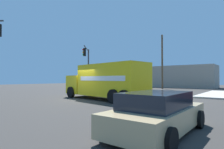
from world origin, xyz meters
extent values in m
plane|color=#33302D|center=(0.00, 0.00, 0.00)|extent=(100.00, 100.00, 0.00)
cube|color=yellow|center=(2.11, 0.81, 1.64)|extent=(6.49, 3.36, 2.59)
cube|color=yellow|center=(-2.04, 1.48, 1.20)|extent=(2.26, 2.67, 1.70)
cube|color=black|center=(-2.88, 1.62, 1.54)|extent=(0.40, 2.00, 0.88)
cube|color=#B2B2B7|center=(5.06, 0.33, 0.19)|extent=(0.57, 2.31, 0.21)
cube|color=white|center=(1.91, -0.39, 1.77)|extent=(5.13, 0.85, 0.36)
cube|color=white|center=(2.30, 2.00, 1.77)|extent=(5.13, 0.85, 0.36)
cylinder|color=black|center=(-2.18, 0.25, 0.50)|extent=(1.03, 0.44, 1.00)
cylinder|color=black|center=(-1.79, 2.70, 0.50)|extent=(1.03, 0.44, 1.00)
cylinder|color=black|center=(3.38, -0.66, 0.50)|extent=(1.03, 0.44, 1.00)
cylinder|color=black|center=(3.78, 1.79, 0.50)|extent=(1.03, 0.44, 1.00)
cylinder|color=black|center=(4.42, -0.82, 0.50)|extent=(1.03, 0.44, 1.00)
cylinder|color=black|center=(4.82, 1.63, 0.50)|extent=(1.03, 0.44, 1.00)
cylinder|color=#38383D|center=(-7.46, 7.90, 2.97)|extent=(0.20, 0.20, 5.94)
cylinder|color=#38383D|center=(-6.09, 6.15, 5.69)|extent=(2.84, 3.58, 0.12)
cylinder|color=#38383D|center=(-4.93, 4.67, 5.57)|extent=(0.03, 0.03, 0.25)
cube|color=black|center=(-4.93, 4.67, 4.97)|extent=(0.42, 0.42, 0.95)
sphere|color=red|center=(-5.08, 4.56, 5.28)|extent=(0.20, 0.20, 0.20)
sphere|color=#EFA314|center=(-5.08, 4.56, 4.97)|extent=(0.20, 0.20, 0.20)
sphere|color=#19CC4C|center=(-5.08, 4.56, 4.66)|extent=(0.20, 0.20, 0.20)
cube|color=tan|center=(8.77, -5.43, 0.48)|extent=(1.85, 4.32, 0.65)
cube|color=black|center=(8.77, -5.58, 1.06)|extent=(1.61, 2.43, 0.50)
cylinder|color=black|center=(7.87, -4.00, 0.31)|extent=(0.21, 0.62, 0.62)
cylinder|color=black|center=(9.71, -4.03, 0.31)|extent=(0.21, 0.62, 0.62)
cylinder|color=black|center=(7.83, -6.84, 0.31)|extent=(0.21, 0.62, 0.62)
cylinder|color=black|center=(9.67, -6.86, 0.31)|extent=(0.21, 0.62, 0.62)
cylinder|color=brown|center=(-1.38, 20.00, 4.74)|extent=(0.30, 0.30, 9.47)
cube|color=brown|center=(-1.38, 20.00, 8.77)|extent=(0.84, 2.12, 0.12)
cube|color=gray|center=(-3.58, 27.66, 2.18)|extent=(19.15, 6.00, 4.35)
camera|label=1|loc=(11.22, -11.12, 1.73)|focal=29.80mm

